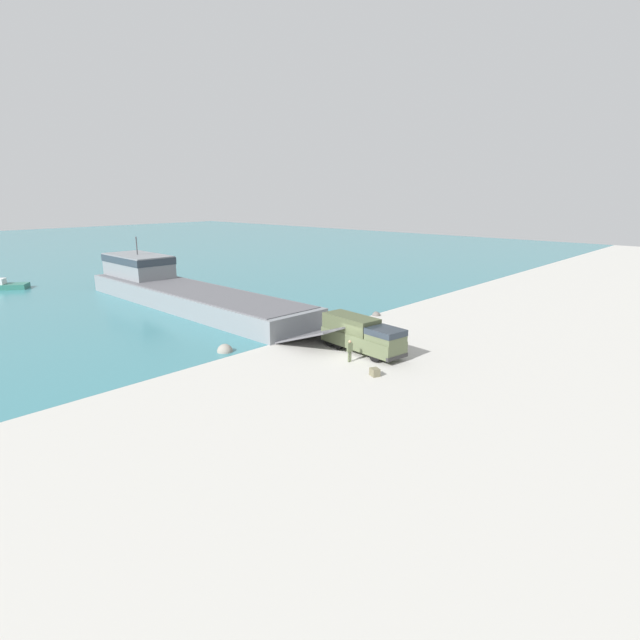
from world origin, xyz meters
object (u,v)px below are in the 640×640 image
object	(u,v)px
military_truck	(362,334)
soldier_on_ramp	(350,349)
moored_boat_a	(0,286)
landing_craft	(178,288)
cargo_crate	(375,372)

from	to	relation	value
military_truck	soldier_on_ramp	bearing A→B (deg)	-65.09
soldier_on_ramp	moored_boat_a	world-z (taller)	soldier_on_ramp
landing_craft	cargo_crate	world-z (taller)	landing_craft
military_truck	soldier_on_ramp	xyz separation A→B (m)	(-2.71, -0.84, -0.51)
landing_craft	moored_boat_a	xyz separation A→B (m)	(-12.06, 26.77, -1.33)
moored_boat_a	cargo_crate	world-z (taller)	moored_boat_a
cargo_crate	landing_craft	bearing A→B (deg)	82.78
landing_craft	soldier_on_ramp	bearing A→B (deg)	-94.19
military_truck	cargo_crate	size ratio (longest dim) A/B	12.08
military_truck	moored_boat_a	size ratio (longest dim) A/B	1.19
landing_craft	soldier_on_ramp	world-z (taller)	landing_craft
military_truck	soldier_on_ramp	size ratio (longest dim) A/B	4.60
cargo_crate	military_truck	bearing A→B (deg)	47.34
landing_craft	moored_boat_a	world-z (taller)	landing_craft
soldier_on_ramp	cargo_crate	xyz separation A→B (m)	(-1.20, -3.40, -0.78)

